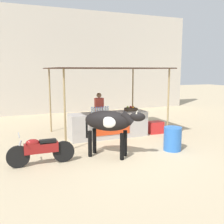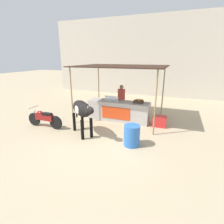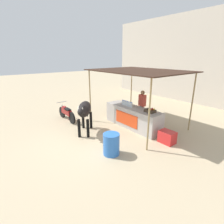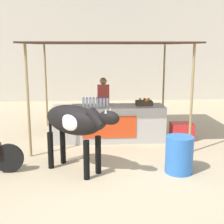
{
  "view_description": "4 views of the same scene",
  "coord_description": "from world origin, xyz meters",
  "px_view_note": "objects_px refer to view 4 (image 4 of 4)",
  "views": [
    {
      "loc": [
        -3.54,
        -6.91,
        2.56
      ],
      "look_at": [
        -0.2,
        1.33,
        1.12
      ],
      "focal_mm": 42.0,
      "sensor_mm": 36.0,
      "label": 1
    },
    {
      "loc": [
        2.69,
        -5.59,
        3.01
      ],
      "look_at": [
        0.17,
        0.88,
        0.82
      ],
      "focal_mm": 28.0,
      "sensor_mm": 36.0,
      "label": 2
    },
    {
      "loc": [
        5.48,
        -3.4,
        3.25
      ],
      "look_at": [
        0.25,
        0.76,
        1.09
      ],
      "focal_mm": 28.0,
      "sensor_mm": 36.0,
      "label": 3
    },
    {
      "loc": [
        -0.46,
        -6.0,
        2.52
      ],
      "look_at": [
        0.01,
        0.95,
        1.06
      ],
      "focal_mm": 50.0,
      "sensor_mm": 36.0,
      "label": 4
    }
  ],
  "objects_px": {
    "vendor_behind_counter": "(103,105)",
    "cooler_box": "(182,132)",
    "stall_counter": "(109,123)",
    "water_barrel": "(179,155)",
    "fruit_crate": "(144,102)",
    "cow": "(75,123)"
  },
  "relations": [
    {
      "from": "stall_counter",
      "to": "cow",
      "type": "distance_m",
      "value": 2.33
    },
    {
      "from": "vendor_behind_counter",
      "to": "cow",
      "type": "distance_m",
      "value": 2.95
    },
    {
      "from": "water_barrel",
      "to": "fruit_crate",
      "type": "bearing_deg",
      "value": 97.86
    },
    {
      "from": "fruit_crate",
      "to": "cow",
      "type": "height_order",
      "value": "cow"
    },
    {
      "from": "fruit_crate",
      "to": "vendor_behind_counter",
      "type": "xyz_separation_m",
      "value": [
        -1.09,
        0.7,
        -0.19
      ]
    },
    {
      "from": "stall_counter",
      "to": "water_barrel",
      "type": "height_order",
      "value": "stall_counter"
    },
    {
      "from": "water_barrel",
      "to": "cow",
      "type": "relative_size",
      "value": 0.46
    },
    {
      "from": "stall_counter",
      "to": "water_barrel",
      "type": "distance_m",
      "value": 2.65
    },
    {
      "from": "fruit_crate",
      "to": "water_barrel",
      "type": "relative_size",
      "value": 0.58
    },
    {
      "from": "vendor_behind_counter",
      "to": "cooler_box",
      "type": "bearing_deg",
      "value": -21.9
    },
    {
      "from": "fruit_crate",
      "to": "vendor_behind_counter",
      "type": "distance_m",
      "value": 1.3
    },
    {
      "from": "stall_counter",
      "to": "vendor_behind_counter",
      "type": "bearing_deg",
      "value": 98.19
    },
    {
      "from": "stall_counter",
      "to": "water_barrel",
      "type": "relative_size",
      "value": 3.96
    },
    {
      "from": "stall_counter",
      "to": "fruit_crate",
      "type": "height_order",
      "value": "fruit_crate"
    },
    {
      "from": "cow",
      "to": "water_barrel",
      "type": "bearing_deg",
      "value": -5.17
    },
    {
      "from": "water_barrel",
      "to": "cow",
      "type": "bearing_deg",
      "value": 174.83
    },
    {
      "from": "fruit_crate",
      "to": "water_barrel",
      "type": "distance_m",
      "value": 2.47
    },
    {
      "from": "cow",
      "to": "stall_counter",
      "type": "bearing_deg",
      "value": 69.7
    },
    {
      "from": "vendor_behind_counter",
      "to": "fruit_crate",
      "type": "bearing_deg",
      "value": -32.78
    },
    {
      "from": "vendor_behind_counter",
      "to": "cow",
      "type": "height_order",
      "value": "vendor_behind_counter"
    },
    {
      "from": "cooler_box",
      "to": "cow",
      "type": "bearing_deg",
      "value": -144.08
    },
    {
      "from": "vendor_behind_counter",
      "to": "cooler_box",
      "type": "distance_m",
      "value": 2.36
    }
  ]
}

